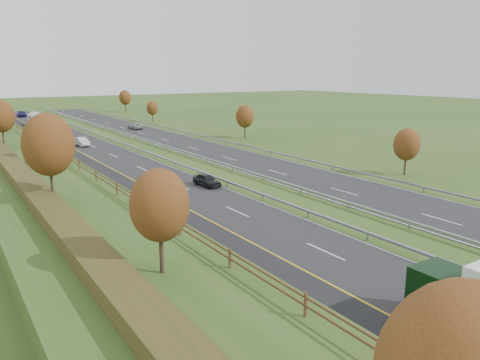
# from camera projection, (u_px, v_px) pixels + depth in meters

# --- Properties ---
(ground) EXTENTS (400.00, 400.00, 0.00)m
(ground) POSITION_uv_depth(u_px,v_px,m) (164.00, 156.00, 73.78)
(ground) COLOR #2D4819
(ground) RESTS_ON ground
(near_carriageway) EXTENTS (10.50, 200.00, 0.04)m
(near_carriageway) POSITION_uv_depth(u_px,v_px,m) (104.00, 156.00, 73.61)
(near_carriageway) COLOR black
(near_carriageway) RESTS_ON ground
(far_carriageway) EXTENTS (10.50, 200.00, 0.04)m
(far_carriageway) POSITION_uv_depth(u_px,v_px,m) (197.00, 147.00, 82.37)
(far_carriageway) COLOR black
(far_carriageway) RESTS_ON ground
(hard_shoulder) EXTENTS (3.00, 200.00, 0.04)m
(hard_shoulder) POSITION_uv_depth(u_px,v_px,m) (80.00, 158.00, 71.62)
(hard_shoulder) COLOR black
(hard_shoulder) RESTS_ON ground
(lane_markings) EXTENTS (26.75, 200.00, 0.01)m
(lane_markings) POSITION_uv_depth(u_px,v_px,m) (143.00, 152.00, 76.91)
(lane_markings) COLOR silver
(lane_markings) RESTS_ON near_carriageway
(embankment_left) EXTENTS (12.00, 200.00, 2.00)m
(embankment_left) POSITION_uv_depth(u_px,v_px,m) (13.00, 158.00, 66.50)
(embankment_left) COLOR #2D4819
(embankment_left) RESTS_ON ground
(fence_left) EXTENTS (0.12, 189.06, 1.20)m
(fence_left) POSITION_uv_depth(u_px,v_px,m) (46.00, 143.00, 68.16)
(fence_left) COLOR #422B19
(fence_left) RESTS_ON embankment_left
(median_barrier_near) EXTENTS (0.32, 200.00, 0.71)m
(median_barrier_near) POSITION_uv_depth(u_px,v_px,m) (138.00, 149.00, 76.50)
(median_barrier_near) COLOR gray
(median_barrier_near) RESTS_ON ground
(median_barrier_far) EXTENTS (0.32, 200.00, 0.71)m
(median_barrier_far) POSITION_uv_depth(u_px,v_px,m) (167.00, 146.00, 79.21)
(median_barrier_far) COLOR gray
(median_barrier_far) RESTS_ON ground
(outer_barrier_far) EXTENTS (0.32, 200.00, 0.71)m
(outer_barrier_far) POSITION_uv_depth(u_px,v_px,m) (225.00, 141.00, 85.31)
(outer_barrier_far) COLOR gray
(outer_barrier_far) RESTS_ON ground
(trees_left) EXTENTS (6.64, 164.30, 7.66)m
(trees_left) POSITION_uv_depth(u_px,v_px,m) (15.00, 122.00, 62.73)
(trees_left) COLOR #2D2116
(trees_left) RESTS_ON embankment_left
(trees_far) EXTENTS (8.45, 118.60, 7.12)m
(trees_far) POSITION_uv_depth(u_px,v_px,m) (189.00, 109.00, 112.34)
(trees_far) COLOR #2D2116
(trees_far) RESTS_ON ground
(road_tanker) EXTENTS (2.40, 11.22, 3.46)m
(road_tanker) POSITION_uv_depth(u_px,v_px,m) (36.00, 119.00, 112.50)
(road_tanker) COLOR silver
(road_tanker) RESTS_ON near_carriageway
(car_dark_near) EXTENTS (1.95, 4.24, 1.41)m
(car_dark_near) POSITION_uv_depth(u_px,v_px,m) (207.00, 180.00, 53.81)
(car_dark_near) COLOR black
(car_dark_near) RESTS_ON near_carriageway
(car_silver_mid) EXTENTS (1.90, 4.69, 1.51)m
(car_silver_mid) POSITION_uv_depth(u_px,v_px,m) (82.00, 142.00, 83.15)
(car_silver_mid) COLOR silver
(car_silver_mid) RESTS_ON near_carriageway
(car_small_far) EXTENTS (2.51, 5.75, 1.64)m
(car_small_far) POSITION_uv_depth(u_px,v_px,m) (22.00, 114.00, 137.43)
(car_small_far) COLOR #191646
(car_small_far) RESTS_ON near_carriageway
(car_oncoming) EXTENTS (2.24, 4.84, 1.34)m
(car_oncoming) POSITION_uv_depth(u_px,v_px,m) (135.00, 126.00, 108.10)
(car_oncoming) COLOR #9F9FA3
(car_oncoming) RESTS_ON far_carriageway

